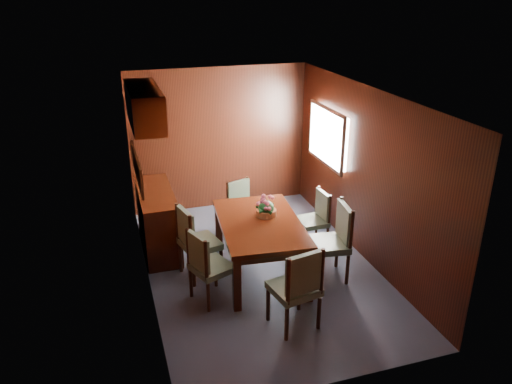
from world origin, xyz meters
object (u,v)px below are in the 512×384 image
object	(u,v)px
chair_left_near	(206,263)
chair_right_near	(335,237)
flower_centerpiece	(266,206)
dining_table	(260,229)
sideboard	(158,220)
chair_head	(298,285)

from	to	relation	value
chair_left_near	chair_right_near	distance (m)	1.71
chair_left_near	flower_centerpiece	xyz separation A→B (m)	(0.95, 0.57, 0.38)
dining_table	flower_centerpiece	world-z (taller)	flower_centerpiece
sideboard	dining_table	bearing A→B (deg)	-42.55
chair_left_near	flower_centerpiece	bearing A→B (deg)	99.99
dining_table	chair_left_near	bearing A→B (deg)	-147.43
chair_right_near	chair_head	world-z (taller)	chair_right_near
dining_table	chair_right_near	bearing A→B (deg)	-17.09
chair_right_near	chair_head	xyz separation A→B (m)	(-0.86, -0.88, -0.01)
chair_head	sideboard	bearing A→B (deg)	106.85
chair_right_near	chair_left_near	bearing A→B (deg)	99.43
sideboard	dining_table	xyz separation A→B (m)	(1.20, -1.11, 0.21)
sideboard	chair_head	distance (m)	2.66
sideboard	flower_centerpiece	size ratio (longest dim) A/B	4.79
sideboard	chair_head	size ratio (longest dim) A/B	1.36
sideboard	chair_left_near	bearing A→B (deg)	-75.57
dining_table	flower_centerpiece	xyz separation A→B (m)	(0.14, 0.15, 0.25)
dining_table	chair_right_near	world-z (taller)	chair_right_near
dining_table	chair_left_near	distance (m)	0.92
dining_table	chair_head	world-z (taller)	chair_head
sideboard	chair_left_near	distance (m)	1.58
sideboard	flower_centerpiece	distance (m)	1.71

